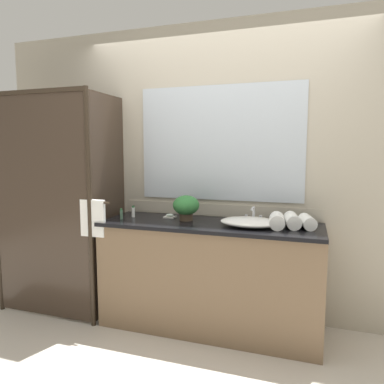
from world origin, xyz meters
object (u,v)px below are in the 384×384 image
faucet (253,217)px  potted_plant (186,206)px  amenity_bottle_conditioner (134,210)px  amenity_bottle_shampoo (133,212)px  amenity_bottle_lotion (121,214)px  rolled_towel_middle (292,220)px  sink_basin (250,222)px  rolled_towel_near_edge (307,222)px  soap_dish (170,216)px  rolled_towel_far_edge (277,221)px

faucet → potted_plant: 0.57m
faucet → amenity_bottle_conditioner: size_ratio=2.16×
amenity_bottle_shampoo → amenity_bottle_lotion: size_ratio=1.08×
rolled_towel_middle → sink_basin: bearing=-168.4°
rolled_towel_near_edge → rolled_towel_middle: bearing=-175.7°
soap_dish → faucet: bearing=3.1°
faucet → soap_dish: faucet is taller
sink_basin → soap_dish: (-0.73, 0.14, -0.02)m
faucet → rolled_towel_middle: (0.32, -0.12, 0.01)m
potted_plant → rolled_towel_near_edge: (0.98, -0.00, -0.07)m
soap_dish → amenity_bottle_shampoo: 0.33m
faucet → amenity_bottle_lotion: (-1.10, -0.23, 0.00)m
faucet → rolled_towel_near_edge: bearing=-14.4°
rolled_towel_far_edge → sink_basin: bearing=-178.9°
amenity_bottle_lotion → rolled_towel_middle: 1.42m
amenity_bottle_shampoo → amenity_bottle_conditioner: 0.17m
potted_plant → soap_dish: bearing=158.9°
amenity_bottle_lotion → rolled_towel_far_edge: 1.31m
soap_dish → amenity_bottle_shampoo: (-0.32, -0.08, 0.03)m
sink_basin → rolled_towel_near_edge: size_ratio=2.06×
potted_plant → amenity_bottle_lotion: potted_plant is taller
amenity_bottle_shampoo → rolled_towel_far_edge: (1.25, -0.06, 0.01)m
sink_basin → faucet: 0.18m
amenity_bottle_shampoo → rolled_towel_near_edge: bearing=0.2°
sink_basin → amenity_bottle_lotion: size_ratio=5.02×
amenity_bottle_shampoo → amenity_bottle_lotion: (-0.05, -0.12, -0.00)m
rolled_towel_middle → rolled_towel_near_edge: bearing=4.3°
amenity_bottle_conditioner → rolled_towel_far_edge: rolled_towel_far_edge is taller
soap_dish → amenity_bottle_shampoo: size_ratio=1.00×
faucet → amenity_bottle_conditioner: bearing=178.2°
faucet → rolled_towel_near_edge: faucet is taller
amenity_bottle_lotion → amenity_bottle_shampoo: bearing=65.9°
faucet → rolled_towel_far_edge: (0.21, -0.18, 0.01)m
rolled_towel_middle → amenity_bottle_conditioner: bearing=174.0°
sink_basin → faucet: bearing=90.0°
amenity_bottle_conditioner → sink_basin: bearing=-10.9°
potted_plant → rolled_towel_far_edge: (0.76, -0.07, -0.06)m
faucet → amenity_bottle_shampoo: size_ratio=1.70×
rolled_towel_near_edge → rolled_towel_middle: (-0.11, -0.01, 0.00)m
potted_plant → soap_dish: (-0.18, 0.07, -0.11)m
sink_basin → amenity_bottle_shampoo: amenity_bottle_shampoo is taller
potted_plant → soap_dish: size_ratio=2.24×
sink_basin → potted_plant: 0.56m
amenity_bottle_lotion → amenity_bottle_conditioner: amenity_bottle_lotion is taller
faucet → amenity_bottle_lotion: size_ratio=1.84×
amenity_bottle_lotion → rolled_towel_near_edge: 1.53m
potted_plant → amenity_bottle_conditioner: potted_plant is taller
amenity_bottle_lotion → faucet: bearing=11.9°
rolled_towel_near_edge → rolled_towel_far_edge: bearing=-162.6°
amenity_bottle_lotion → rolled_towel_near_edge: bearing=4.6°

